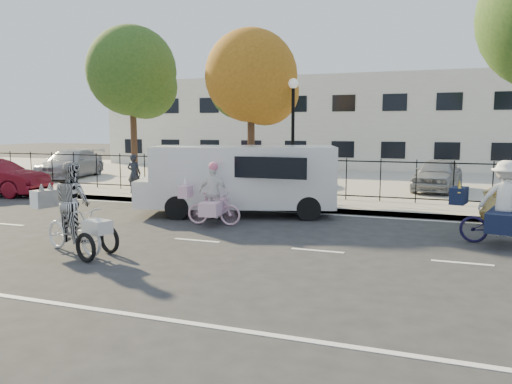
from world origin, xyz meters
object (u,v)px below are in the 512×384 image
at_px(lamppost, 293,117).
at_px(unicorn_bike, 213,202).
at_px(lot_car_d, 438,174).
at_px(zebra_trike, 73,218).
at_px(white_van, 241,177).
at_px(lot_car_b, 244,169).
at_px(lot_car_a, 71,164).
at_px(bull_bike, 502,212).
at_px(pedestrian, 134,174).
at_px(lot_car_c, 278,169).

xyz_separation_m(lamppost, unicorn_bike, (-0.95, -4.89, -2.45)).
bearing_deg(lot_car_d, zebra_trike, -110.22).
distance_m(white_van, lot_car_b, 6.79).
xyz_separation_m(zebra_trike, unicorn_bike, (1.59, 3.85, -0.11)).
height_order(unicorn_bike, white_van, white_van).
relative_size(unicorn_bike, white_van, 0.27).
relative_size(lamppost, white_van, 0.66).
distance_m(white_van, lot_car_a, 13.87).
relative_size(zebra_trike, bull_bike, 1.06).
bearing_deg(pedestrian, white_van, 151.67).
xyz_separation_m(pedestrian, lot_car_d, (11.33, 4.85, -0.10)).
height_order(lot_car_c, lot_car_d, lot_car_c).
bearing_deg(lot_car_d, unicorn_bike, -113.22).
bearing_deg(lot_car_c, pedestrian, -130.79).
distance_m(pedestrian, lot_car_b, 5.08).
distance_m(lamppost, pedestrian, 6.72).
distance_m(bull_bike, lot_car_d, 9.17).
xyz_separation_m(lot_car_b, lot_car_c, (1.37, 0.79, -0.02)).
relative_size(unicorn_bike, lot_car_a, 0.37).
height_order(lamppost, pedestrian, lamppost).
xyz_separation_m(lamppost, lot_car_d, (5.01, 4.20, -2.29)).
distance_m(bull_bike, pedestrian, 13.41).
relative_size(lamppost, lot_car_b, 0.82).
xyz_separation_m(lamppost, lot_car_c, (-1.83, 4.14, -2.25)).
relative_size(pedestrian, lot_car_d, 0.39).
xyz_separation_m(white_van, lot_car_b, (-2.36, 6.35, -0.31)).
relative_size(bull_bike, lot_car_d, 0.56).
bearing_deg(pedestrian, lot_car_b, -133.07).
bearing_deg(lamppost, white_van, -105.59).
height_order(zebra_trike, lot_car_a, zebra_trike).
bearing_deg(lamppost, lot_car_a, 164.41).
distance_m(lamppost, white_van, 3.66).
relative_size(lot_car_c, lot_car_d, 1.09).
height_order(white_van, lot_car_b, white_van).
height_order(pedestrian, lot_car_c, pedestrian).
bearing_deg(lamppost, lot_car_c, 113.83).
distance_m(unicorn_bike, lot_car_b, 8.54).
relative_size(white_van, pedestrian, 4.23).
distance_m(zebra_trike, bull_bike, 9.75).
relative_size(lot_car_a, lot_car_c, 1.14).
bearing_deg(bull_bike, pedestrian, 85.02).
distance_m(zebra_trike, lot_car_d, 14.98).
relative_size(zebra_trike, unicorn_bike, 1.30).
relative_size(pedestrian, lot_car_a, 0.31).
xyz_separation_m(zebra_trike, lot_car_d, (7.55, 12.94, 0.05)).
xyz_separation_m(unicorn_bike, lot_car_d, (5.96, 9.09, 0.16)).
height_order(lamppost, zebra_trike, lamppost).
height_order(zebra_trike, lot_car_b, zebra_trike).
bearing_deg(lot_car_c, lot_car_d, 2.84).
height_order(unicorn_bike, lot_car_a, unicorn_bike).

